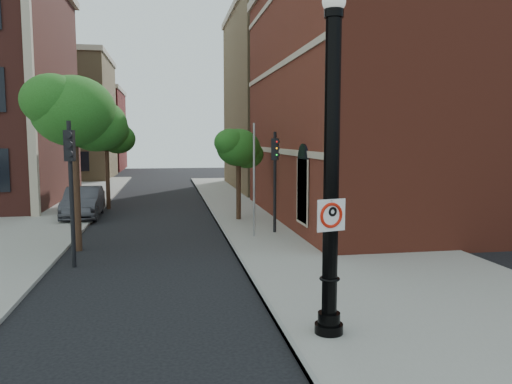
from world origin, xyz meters
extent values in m
plane|color=black|center=(0.00, 0.00, 0.00)|extent=(120.00, 120.00, 0.00)
cube|color=gray|center=(6.00, 10.00, 0.06)|extent=(8.00, 60.00, 0.12)
cube|color=gray|center=(-9.00, 18.00, 0.06)|extent=(10.00, 50.00, 0.12)
cube|color=gray|center=(2.05, 10.00, 0.07)|extent=(0.10, 60.00, 0.14)
cube|color=maroon|center=(16.00, 14.00, 6.00)|extent=(22.00, 16.00, 12.00)
cube|color=black|center=(4.96, 9.00, 2.00)|extent=(0.08, 1.40, 2.40)
cube|color=#B6A68D|center=(4.97, 14.00, 3.50)|extent=(0.06, 16.00, 0.25)
cube|color=#B6A68D|center=(4.97, 14.00, 7.50)|extent=(0.06, 16.00, 0.25)
cube|color=#B6A68D|center=(-7.00, 17.00, 7.00)|extent=(0.40, 0.40, 14.00)
cube|color=#91764F|center=(-12.00, 44.00, 6.00)|extent=(12.00, 12.00, 12.00)
cube|color=maroon|center=(-12.00, 58.00, 5.00)|extent=(12.00, 12.00, 10.00)
cube|color=#91764F|center=(16.00, 30.00, 7.00)|extent=(22.00, 14.00, 14.00)
cylinder|color=black|center=(2.92, -0.47, 0.16)|extent=(0.59, 0.59, 0.32)
cylinder|color=black|center=(2.92, -0.47, 0.42)|extent=(0.46, 0.46, 0.26)
cylinder|color=black|center=(2.92, -0.47, 3.36)|extent=(0.32, 0.32, 6.10)
torus|color=black|center=(2.92, -0.47, 1.26)|extent=(0.42, 0.42, 0.06)
cylinder|color=black|center=(2.92, -0.47, 6.50)|extent=(0.38, 0.38, 0.16)
sphere|color=silver|center=(2.92, -0.47, 6.73)|extent=(0.46, 0.46, 0.46)
cube|color=white|center=(2.87, -0.64, 2.60)|extent=(0.63, 0.18, 0.64)
cube|color=black|center=(2.87, -0.64, 2.89)|extent=(0.62, 0.17, 0.05)
cube|color=black|center=(2.87, -0.64, 2.30)|extent=(0.62, 0.17, 0.05)
cube|color=black|center=(2.59, -0.72, 2.60)|extent=(0.05, 0.02, 0.64)
cube|color=black|center=(3.16, -0.57, 2.60)|extent=(0.05, 0.02, 0.64)
torus|color=red|center=(2.87, -0.64, 2.60)|extent=(0.51, 0.19, 0.51)
cube|color=red|center=(2.87, -0.64, 2.60)|extent=(0.35, 0.10, 0.36)
cube|color=black|center=(2.82, -0.66, 2.60)|extent=(0.06, 0.02, 0.30)
torus|color=black|center=(2.90, -0.64, 2.67)|extent=(0.21, 0.11, 0.20)
cylinder|color=black|center=(2.87, -0.64, 2.89)|extent=(0.04, 0.03, 0.03)
imported|color=#303035|center=(-4.62, 16.80, 0.80)|extent=(1.80, 4.89, 1.60)
cylinder|color=black|center=(-3.29, 6.46, 2.33)|extent=(0.14, 0.14, 4.65)
cube|color=black|center=(-3.29, 6.46, 3.88)|extent=(0.32, 0.31, 0.97)
sphere|color=#E50505|center=(-3.27, 6.30, 4.22)|extent=(0.17, 0.17, 0.17)
sphere|color=#FF8C00|center=(-3.27, 6.30, 3.93)|extent=(0.17, 0.17, 0.17)
sphere|color=#00E519|center=(-3.27, 6.30, 3.64)|extent=(0.17, 0.17, 0.17)
cylinder|color=black|center=(4.17, 10.56, 2.19)|extent=(0.13, 0.13, 4.38)
cube|color=black|center=(4.17, 10.56, 3.65)|extent=(0.35, 0.34, 0.91)
sphere|color=#E50505|center=(4.22, 10.42, 3.97)|extent=(0.16, 0.16, 0.16)
sphere|color=#FF8C00|center=(4.22, 10.42, 3.70)|extent=(0.16, 0.16, 0.16)
sphere|color=#00E519|center=(4.22, 10.42, 3.42)|extent=(0.16, 0.16, 0.16)
cylinder|color=#999999|center=(3.15, 9.82, 2.36)|extent=(0.09, 0.09, 4.72)
cylinder|color=#301E13|center=(-3.55, 8.86, 2.36)|extent=(0.24, 0.24, 4.73)
ellipsoid|color=#1D4713|center=(-3.55, 8.86, 5.07)|extent=(2.97, 2.97, 2.53)
ellipsoid|color=#1D4713|center=(-2.87, 9.40, 4.59)|extent=(2.30, 2.30, 1.95)
ellipsoid|color=#1D4713|center=(-4.16, 8.45, 5.40)|extent=(2.16, 2.16, 1.84)
cylinder|color=#301E13|center=(-3.73, 20.00, 2.10)|extent=(0.24, 0.24, 4.19)
ellipsoid|color=#1D4713|center=(-3.73, 20.00, 4.49)|extent=(2.63, 2.63, 2.24)
ellipsoid|color=#1D4713|center=(-3.13, 20.48, 4.07)|extent=(2.04, 2.04, 1.73)
ellipsoid|color=#1D4713|center=(-4.27, 19.64, 4.79)|extent=(1.92, 1.92, 1.63)
cylinder|color=#301E13|center=(3.14, 14.28, 1.71)|extent=(0.24, 0.24, 3.42)
ellipsoid|color=#1D4713|center=(3.14, 14.28, 3.66)|extent=(2.15, 2.15, 1.82)
ellipsoid|color=#1D4713|center=(3.63, 14.67, 3.32)|extent=(1.66, 1.66, 1.41)
ellipsoid|color=#1D4713|center=(2.70, 13.98, 3.90)|extent=(1.56, 1.56, 1.33)
camera|label=1|loc=(-0.29, -9.95, 4.11)|focal=35.00mm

